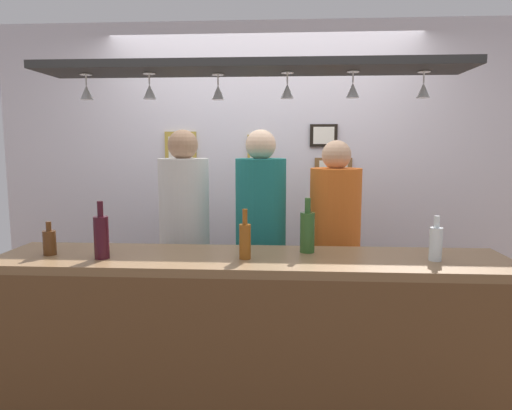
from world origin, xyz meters
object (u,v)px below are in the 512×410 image
object	(u,v)px
person_middle_teal_shirt	(261,231)
picture_frame_upper_small	(324,135)
person_left_white_patterned_shirt	(185,230)
picture_frame_caricature	(181,152)
bottle_beer_brown_stubby	(49,242)
picture_frame_lower_pair	(333,169)
picture_frame_crest	(259,151)
bottle_wine_dark_red	(101,236)
bottle_champagne_green	(307,231)
bottle_soda_clear	(436,243)
bottle_beer_amber_tall	(245,240)
person_right_orange_shirt	(335,238)

from	to	relation	value
person_middle_teal_shirt	picture_frame_upper_small	size ratio (longest dim) A/B	7.82
person_left_white_patterned_shirt	picture_frame_caricature	bearing A→B (deg)	104.05
bottle_beer_brown_stubby	picture_frame_lower_pair	size ratio (longest dim) A/B	0.60
person_middle_teal_shirt	picture_frame_crest	bearing A→B (deg)	94.49
bottle_wine_dark_red	bottle_champagne_green	size ratio (longest dim) A/B	1.00
person_left_white_patterned_shirt	bottle_wine_dark_red	size ratio (longest dim) A/B	5.73
bottle_soda_clear	picture_frame_upper_small	xyz separation A→B (m)	(-0.46, 1.44, 0.57)
bottle_beer_amber_tall	picture_frame_crest	distance (m)	1.53
bottle_champagne_green	picture_frame_crest	world-z (taller)	picture_frame_crest
bottle_wine_dark_red	picture_frame_caricature	xyz separation A→B (m)	(0.08, 1.50, 0.40)
person_right_orange_shirt	bottle_champagne_green	distance (m)	0.65
bottle_wine_dark_red	picture_frame_upper_small	world-z (taller)	picture_frame_upper_small
person_middle_teal_shirt	picture_frame_caricature	bearing A→B (deg)	134.83
bottle_soda_clear	person_middle_teal_shirt	bearing A→B (deg)	141.68
bottle_champagne_green	picture_frame_caricature	world-z (taller)	picture_frame_caricature
person_left_white_patterned_shirt	bottle_champagne_green	xyz separation A→B (m)	(0.81, -0.59, 0.11)
bottle_wine_dark_red	picture_frame_crest	bearing A→B (deg)	64.27
picture_frame_upper_small	picture_frame_lower_pair	bearing A→B (deg)	0.00
bottle_beer_amber_tall	picture_frame_crest	bearing A→B (deg)	90.59
person_middle_teal_shirt	person_right_orange_shirt	size ratio (longest dim) A/B	1.04
bottle_beer_brown_stubby	picture_frame_lower_pair	xyz separation A→B (m)	(1.64, 1.44, 0.32)
picture_frame_lower_pair	bottle_beer_amber_tall	bearing A→B (deg)	-112.05
picture_frame_upper_small	bottle_wine_dark_red	bearing A→B (deg)	-129.73
person_middle_teal_shirt	bottle_soda_clear	bearing A→B (deg)	-38.32
person_left_white_patterned_shirt	person_right_orange_shirt	size ratio (longest dim) A/B	1.04
bottle_soda_clear	picture_frame_caricature	bearing A→B (deg)	138.55
bottle_beer_brown_stubby	picture_frame_caricature	xyz separation A→B (m)	(0.39, 1.44, 0.45)
bottle_beer_amber_tall	picture_frame_lower_pair	bearing A→B (deg)	67.95
picture_frame_caricature	person_left_white_patterned_shirt	bearing A→B (deg)	-75.95
person_middle_teal_shirt	picture_frame_upper_small	distance (m)	1.07
bottle_wine_dark_red	bottle_champagne_green	distance (m)	1.09
bottle_wine_dark_red	bottle_soda_clear	xyz separation A→B (m)	(1.71, 0.07, -0.03)
picture_frame_crest	bottle_beer_brown_stubby	bearing A→B (deg)	-125.65
bottle_beer_amber_tall	picture_frame_crest	xyz separation A→B (m)	(-0.01, 1.46, 0.44)
person_right_orange_shirt	picture_frame_upper_small	world-z (taller)	picture_frame_upper_small
person_left_white_patterned_shirt	picture_frame_caricature	distance (m)	0.89
picture_frame_lower_pair	picture_frame_caricature	bearing A→B (deg)	180.00
person_middle_teal_shirt	picture_frame_upper_small	world-z (taller)	picture_frame_upper_small
bottle_wine_dark_red	bottle_champagne_green	bearing A→B (deg)	11.18
person_middle_teal_shirt	bottle_beer_amber_tall	distance (m)	0.77
picture_frame_crest	picture_frame_lower_pair	xyz separation A→B (m)	(0.61, 0.00, -0.15)
picture_frame_crest	picture_frame_lower_pair	world-z (taller)	picture_frame_crest
person_right_orange_shirt	picture_frame_lower_pair	world-z (taller)	person_right_orange_shirt
picture_frame_lower_pair	picture_frame_crest	bearing A→B (deg)	180.00
person_middle_teal_shirt	bottle_beer_amber_tall	world-z (taller)	person_middle_teal_shirt
person_left_white_patterned_shirt	bottle_beer_brown_stubby	xyz separation A→B (m)	(-0.57, -0.74, 0.07)
bottle_wine_dark_red	picture_frame_caricature	size ratio (longest dim) A/B	0.88
bottle_wine_dark_red	picture_frame_crest	size ratio (longest dim) A/B	1.15
picture_frame_crest	picture_frame_lower_pair	bearing A→B (deg)	0.00
picture_frame_lower_pair	picture_frame_caricature	size ratio (longest dim) A/B	0.88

